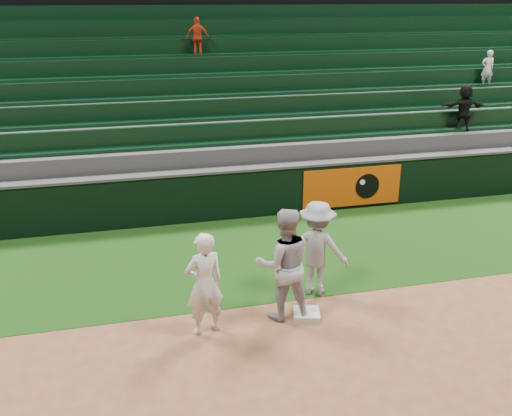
# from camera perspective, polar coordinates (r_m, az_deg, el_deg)

# --- Properties ---
(ground) EXTENTS (70.00, 70.00, 0.00)m
(ground) POSITION_cam_1_polar(r_m,az_deg,el_deg) (9.58, 4.44, -11.95)
(ground) COLOR brown
(ground) RESTS_ON ground
(foul_grass) EXTENTS (36.00, 4.20, 0.01)m
(foul_grass) POSITION_cam_1_polar(r_m,az_deg,el_deg) (12.11, 0.01, -4.55)
(foul_grass) COLOR #13350D
(foul_grass) RESTS_ON ground
(first_base) EXTENTS (0.53, 0.53, 0.10)m
(first_base) POSITION_cam_1_polar(r_m,az_deg,el_deg) (9.90, 5.08, -10.50)
(first_base) COLOR silver
(first_base) RESTS_ON ground
(first_baseman) EXTENTS (0.72, 0.56, 1.74)m
(first_baseman) POSITION_cam_1_polar(r_m,az_deg,el_deg) (9.09, -5.19, -7.56)
(first_baseman) COLOR white
(first_baseman) RESTS_ON ground
(baserunner) EXTENTS (1.01, 0.82, 1.95)m
(baserunner) POSITION_cam_1_polar(r_m,az_deg,el_deg) (9.45, 2.83, -5.63)
(baserunner) COLOR #AAACB5
(baserunner) RESTS_ON ground
(base_coach) EXTENTS (1.31, 1.12, 1.76)m
(base_coach) POSITION_cam_1_polar(r_m,az_deg,el_deg) (10.27, 6.09, -4.04)
(base_coach) COLOR #9DA0AA
(base_coach) RESTS_ON foul_grass
(field_wall) EXTENTS (36.00, 0.45, 1.25)m
(field_wall) POSITION_cam_1_polar(r_m,az_deg,el_deg) (13.87, -2.08, 1.56)
(field_wall) COLOR black
(field_wall) RESTS_ON ground
(stadium_seating) EXTENTS (36.00, 5.95, 4.85)m
(stadium_seating) POSITION_cam_1_polar(r_m,az_deg,el_deg) (17.18, -4.85, 8.90)
(stadium_seating) COLOR #39393C
(stadium_seating) RESTS_ON ground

